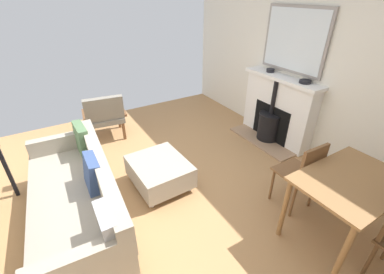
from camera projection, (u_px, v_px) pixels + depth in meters
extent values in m
cube|color=#A87A4C|center=(153.00, 191.00, 3.31)|extent=(5.10, 5.34, 0.01)
cube|color=silver|center=(307.00, 57.00, 3.75)|extent=(0.12, 5.34, 2.82)
cube|color=#9E7A5B|center=(260.00, 141.00, 4.38)|extent=(0.35, 1.23, 0.03)
cube|color=white|center=(278.00, 110.00, 4.25)|extent=(0.24, 1.29, 1.05)
cube|color=black|center=(271.00, 122.00, 4.31)|extent=(0.06, 0.73, 0.59)
cylinder|color=black|center=(269.00, 127.00, 4.33)|extent=(0.36, 0.36, 0.44)
cylinder|color=black|center=(271.00, 114.00, 4.21)|extent=(0.38, 0.38, 0.02)
cylinder|color=black|center=(274.00, 98.00, 4.07)|extent=(0.07, 0.07, 0.55)
cube|color=white|center=(282.00, 78.00, 3.97)|extent=(0.29, 1.37, 0.05)
cube|color=gray|center=(295.00, 40.00, 3.75)|extent=(0.04, 1.10, 0.93)
cube|color=silver|center=(294.00, 40.00, 3.74)|extent=(0.01, 1.02, 0.85)
cylinder|color=black|center=(270.00, 70.00, 4.17)|extent=(0.13, 0.13, 0.05)
torus|color=black|center=(271.00, 69.00, 4.16)|extent=(0.13, 0.13, 0.01)
cylinder|color=black|center=(305.00, 82.00, 3.67)|extent=(0.17, 0.17, 0.04)
torus|color=black|center=(305.00, 80.00, 3.66)|extent=(0.16, 0.16, 0.01)
cylinder|color=#B2B2B7|center=(44.00, 182.00, 3.40)|extent=(0.04, 0.04, 0.10)
cylinder|color=#B2B2B7|center=(95.00, 168.00, 3.66)|extent=(0.04, 0.04, 0.10)
cylinder|color=#B2B2B7|center=(128.00, 270.00, 2.32)|extent=(0.04, 0.04, 0.10)
cube|color=gray|center=(74.00, 204.00, 2.76)|extent=(0.93, 2.09, 0.31)
cube|color=gray|center=(102.00, 172.00, 2.74)|extent=(0.26, 2.05, 0.33)
cube|color=gray|center=(61.00, 143.00, 3.37)|extent=(0.78, 0.16, 0.21)
cube|color=gray|center=(80.00, 263.00, 1.89)|extent=(0.78, 0.16, 0.21)
cube|color=#4C6B47|center=(82.00, 140.00, 3.30)|extent=(0.14, 0.40, 0.40)
cube|color=#334775|center=(92.00, 174.00, 2.71)|extent=(0.16, 0.37, 0.38)
cube|color=#99999E|center=(108.00, 228.00, 2.10)|extent=(0.13, 0.36, 0.36)
cylinder|color=#B2B2B7|center=(133.00, 177.00, 3.50)|extent=(0.03, 0.03, 0.09)
cylinder|color=#B2B2B7|center=(152.00, 204.00, 3.05)|extent=(0.03, 0.03, 0.09)
cylinder|color=#B2B2B7|center=(167.00, 164.00, 3.75)|extent=(0.03, 0.03, 0.09)
cylinder|color=#B2B2B7|center=(190.00, 188.00, 3.30)|extent=(0.03, 0.03, 0.09)
cube|color=gray|center=(160.00, 171.00, 3.31)|extent=(0.69, 0.80, 0.28)
cube|color=brown|center=(119.00, 119.00, 4.76)|extent=(0.05, 0.05, 0.34)
cube|color=brown|center=(90.00, 124.00, 4.58)|extent=(0.05, 0.05, 0.34)
cube|color=brown|center=(124.00, 130.00, 4.38)|extent=(0.05, 0.05, 0.34)
cube|color=brown|center=(93.00, 136.00, 4.20)|extent=(0.05, 0.05, 0.34)
cube|color=slate|center=(105.00, 117.00, 4.39)|extent=(0.67, 0.63, 0.08)
cube|color=slate|center=(104.00, 110.00, 4.06)|extent=(0.61, 0.22, 0.43)
cube|color=brown|center=(123.00, 110.00, 4.45)|extent=(0.11, 0.53, 0.04)
cube|color=brown|center=(84.00, 116.00, 4.23)|extent=(0.11, 0.53, 0.04)
cube|color=black|center=(8.00, 172.00, 3.07)|extent=(0.04, 0.04, 0.72)
cylinder|color=olive|center=(340.00, 178.00, 2.97)|extent=(0.05, 0.05, 0.73)
cylinder|color=olive|center=(284.00, 209.00, 2.55)|extent=(0.05, 0.05, 0.73)
cylinder|color=olive|center=(342.00, 256.00, 2.10)|extent=(0.05, 0.05, 0.73)
cube|color=olive|center=(353.00, 181.00, 2.34)|extent=(1.04, 0.71, 0.03)
cylinder|color=brown|center=(291.00, 176.00, 3.22)|extent=(0.03, 0.03, 0.45)
cylinder|color=brown|center=(272.00, 184.00, 3.08)|extent=(0.03, 0.03, 0.45)
cylinder|color=brown|center=(312.00, 191.00, 2.98)|extent=(0.03, 0.03, 0.45)
cylinder|color=brown|center=(293.00, 201.00, 2.84)|extent=(0.03, 0.03, 0.45)
cube|color=brown|center=(296.00, 172.00, 2.91)|extent=(0.41, 0.41, 0.02)
cube|color=brown|center=(313.00, 164.00, 2.68)|extent=(0.36, 0.05, 0.41)
cylinder|color=brown|center=(370.00, 259.00, 2.24)|extent=(0.03, 0.03, 0.43)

